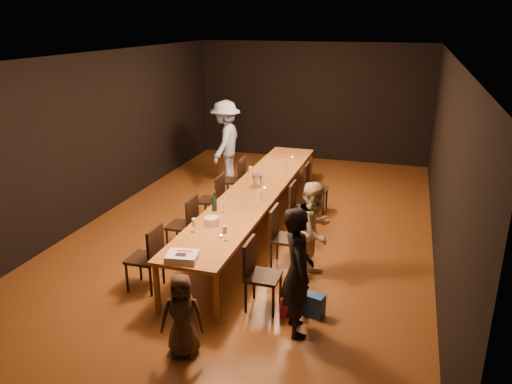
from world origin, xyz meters
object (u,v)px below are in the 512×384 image
(chair_left_2, at_px, (210,200))
(man_blue, at_px, (226,142))
(chair_right_0, at_px, (263,276))
(ice_bucket, at_px, (257,180))
(chair_left_3, at_px, (233,180))
(woman_birthday, at_px, (298,272))
(chair_left_1, at_px, (182,225))
(champagne_bottle, at_px, (214,200))
(child, at_px, (182,315))
(table, at_px, (255,192))
(chair_right_2, at_px, (303,210))
(chair_left_0, at_px, (144,258))
(chair_right_1, at_px, (286,238))
(woman_tan, at_px, (314,231))
(chair_right_3, at_px, (316,188))
(plate_stack, at_px, (212,221))
(birthday_cake, at_px, (182,257))

(chair_left_2, distance_m, man_blue, 2.52)
(chair_right_0, xyz_separation_m, ice_bucket, (-0.88, 2.62, 0.38))
(chair_left_3, distance_m, woman_birthday, 4.56)
(chair_left_1, relative_size, champagne_bottle, 2.75)
(chair_left_1, xyz_separation_m, woman_birthday, (2.22, -1.57, 0.33))
(child, bearing_deg, table, 77.17)
(chair_left_2, bearing_deg, chair_right_2, -90.00)
(chair_left_0, relative_size, champagne_bottle, 2.75)
(chair_right_1, bearing_deg, woman_tan, 66.40)
(chair_right_3, distance_m, child, 4.79)
(chair_left_2, relative_size, man_blue, 0.50)
(chair_right_3, bearing_deg, woman_birthday, 7.42)
(chair_right_3, height_order, man_blue, man_blue)
(plate_stack, distance_m, champagne_bottle, 0.58)
(woman_tan, bearing_deg, plate_stack, 124.99)
(chair_right_2, bearing_deg, chair_left_0, -35.31)
(chair_right_0, distance_m, woman_tan, 1.13)
(table, xyz_separation_m, chair_left_0, (-0.85, -2.40, -0.24))
(plate_stack, bearing_deg, chair_left_3, 103.98)
(table, relative_size, woman_tan, 4.17)
(chair_left_2, bearing_deg, plate_stack, -156.99)
(chair_left_2, bearing_deg, ice_bucket, -75.16)
(chair_left_1, bearing_deg, chair_left_3, 0.00)
(chair_right_0, bearing_deg, ice_bucket, -161.36)
(child, bearing_deg, chair_right_0, 46.07)
(table, bearing_deg, man_blue, 121.03)
(plate_stack, bearing_deg, chair_right_2, 60.09)
(woman_birthday, bearing_deg, birthday_cake, 67.42)
(table, bearing_deg, chair_right_3, 54.69)
(chair_left_2, xyz_separation_m, ice_bucket, (0.82, 0.22, 0.38))
(woman_birthday, bearing_deg, champagne_bottle, 21.56)
(plate_stack, bearing_deg, champagne_bottle, 107.80)
(chair_right_2, bearing_deg, woman_tan, 17.86)
(chair_left_1, distance_m, woman_tan, 2.17)
(chair_right_1, height_order, chair_right_2, same)
(birthday_cake, distance_m, ice_bucket, 3.03)
(chair_right_1, distance_m, ice_bucket, 1.71)
(chair_right_2, xyz_separation_m, birthday_cake, (-0.92, -2.81, 0.33))
(chair_left_0, xyz_separation_m, woman_birthday, (2.22, -0.37, 0.33))
(chair_right_0, distance_m, chair_left_2, 2.94)
(chair_right_3, bearing_deg, chair_left_1, -35.31)
(table, distance_m, child, 3.57)
(chair_left_0, bearing_deg, chair_left_2, 0.00)
(chair_right_2, height_order, ice_bucket, ice_bucket)
(chair_left_2, height_order, champagne_bottle, champagne_bottle)
(child, bearing_deg, chair_left_2, 90.31)
(chair_right_2, relative_size, chair_left_0, 1.00)
(chair_left_3, xyz_separation_m, birthday_cake, (0.78, -4.01, 0.33))
(birthday_cake, distance_m, champagne_bottle, 1.68)
(chair_right_2, height_order, birthday_cake, chair_right_2)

